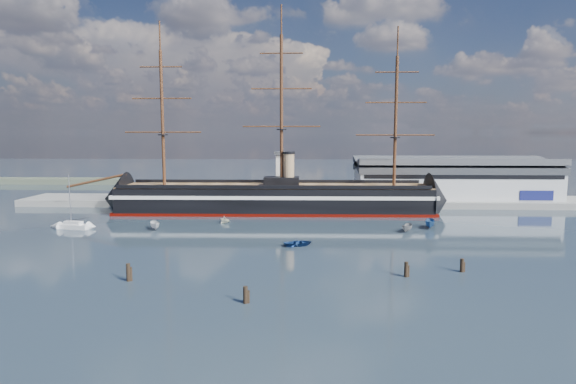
{
  "coord_description": "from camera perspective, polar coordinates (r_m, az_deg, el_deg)",
  "views": [
    {
      "loc": [
        10.61,
        -76.91,
        22.81
      ],
      "look_at": [
        6.16,
        35.0,
        9.0
      ],
      "focal_mm": 30.0,
      "sensor_mm": 36.0,
      "label": 1
    }
  ],
  "objects": [
    {
      "name": "piling_near_right",
      "position": [
        80.01,
        13.8,
        -9.74
      ],
      "size": [
        0.64,
        0.64,
        3.15
      ],
      "primitive_type": "cylinder",
      "color": "black",
      "rests_on": "ground"
    },
    {
      "name": "sailboat",
      "position": [
        126.21,
        -24.08,
        -3.62
      ],
      "size": [
        8.43,
        4.12,
        12.96
      ],
      "rotation": [
        0.0,
        0.0,
        -0.22
      ],
      "color": "silver",
      "rests_on": "ground"
    },
    {
      "name": "motorboat_b",
      "position": [
        98.28,
        1.21,
        -6.39
      ],
      "size": [
        2.45,
        3.89,
        1.69
      ],
      "primitive_type": "imported",
      "rotation": [
        0.0,
        0.0,
        1.87
      ],
      "color": "navy",
      "rests_on": "ground"
    },
    {
      "name": "motorboat_f",
      "position": [
        120.91,
        16.47,
        -4.14
      ],
      "size": [
        7.06,
        4.19,
        2.66
      ],
      "primitive_type": "imported",
      "rotation": [
        0.0,
        0.0,
        -0.28
      ],
      "color": "navy",
      "rests_on": "ground"
    },
    {
      "name": "motorboat_c",
      "position": [
        115.31,
        13.94,
        -4.59
      ],
      "size": [
        5.83,
        4.41,
        2.21
      ],
      "primitive_type": "imported",
      "rotation": [
        0.0,
        0.0,
        -0.5
      ],
      "color": "gray",
      "rests_on": "ground"
    },
    {
      "name": "piling_far_right",
      "position": [
        85.35,
        19.89,
        -8.9
      ],
      "size": [
        0.64,
        0.64,
        2.94
      ],
      "primitive_type": "cylinder",
      "color": "black",
      "rests_on": "ground"
    },
    {
      "name": "warship",
      "position": [
        138.63,
        -2.3,
        -0.76
      ],
      "size": [
        113.0,
        17.67,
        53.94
      ],
      "rotation": [
        0.0,
        0.0,
        0.02
      ],
      "color": "black",
      "rests_on": "ground"
    },
    {
      "name": "quay_tower",
      "position": [
        150.67,
        -0.63,
        2.06
      ],
      "size": [
        5.0,
        5.0,
        15.0
      ],
      "color": "silver",
      "rests_on": "ground"
    },
    {
      "name": "quay",
      "position": [
        154.6,
        2.03,
        -1.46
      ],
      "size": [
        180.0,
        18.0,
        2.0
      ],
      "primitive_type": "cube",
      "color": "slate",
      "rests_on": "ground"
    },
    {
      "name": "piling_near_left",
      "position": [
        79.56,
        -18.36,
        -10.0
      ],
      "size": [
        0.64,
        0.64,
        3.51
      ],
      "primitive_type": "cylinder",
      "color": "black",
      "rests_on": "ground"
    },
    {
      "name": "warehouse",
      "position": [
        164.57,
        19.01,
        1.48
      ],
      "size": [
        63.0,
        21.0,
        11.6
      ],
      "color": "#B7BABC",
      "rests_on": "ground"
    },
    {
      "name": "piling_near_mid",
      "position": [
        66.7,
        -5.05,
        -13.0
      ],
      "size": [
        0.64,
        0.64,
        3.05
      ],
      "primitive_type": "cylinder",
      "color": "black",
      "rests_on": "ground"
    },
    {
      "name": "motorboat_a",
      "position": [
        118.61,
        -15.46,
        -4.32
      ],
      "size": [
        6.48,
        4.64,
        2.44
      ],
      "primitive_type": "imported",
      "rotation": [
        0.0,
        0.0,
        0.44
      ],
      "color": "silver",
      "rests_on": "ground"
    },
    {
      "name": "ground",
      "position": [
        119.58,
        -2.86,
        -3.98
      ],
      "size": [
        600.0,
        600.0,
        0.0
      ],
      "primitive_type": "plane",
      "color": "#253343",
      "rests_on": "ground"
    },
    {
      "name": "motorboat_d",
      "position": [
        123.65,
        -7.51,
        -3.66
      ],
      "size": [
        5.34,
        5.73,
        2.01
      ],
      "primitive_type": "imported",
      "rotation": [
        0.0,
        0.0,
        0.87
      ],
      "color": "white",
      "rests_on": "ground"
    }
  ]
}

